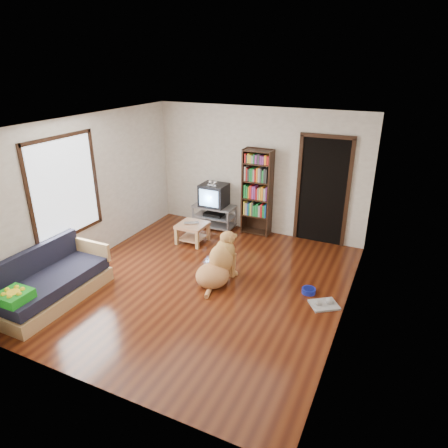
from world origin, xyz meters
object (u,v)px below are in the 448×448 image
at_px(dog_bowl, 309,291).
at_px(laptop, 191,224).
at_px(green_cushion, 14,296).
at_px(bookshelf, 257,188).
at_px(grey_rag, 324,305).
at_px(tv_stand, 214,215).
at_px(dog, 219,264).
at_px(crt_tv, 214,195).
at_px(coffee_table, 192,229).
at_px(sofa, 51,284).

bearing_deg(dog_bowl, laptop, 161.97).
relative_size(green_cushion, bookshelf, 0.22).
height_order(green_cushion, bookshelf, bookshelf).
relative_size(dog_bowl, grey_rag, 0.55).
bearing_deg(tv_stand, dog, -61.59).
bearing_deg(crt_tv, green_cushion, -101.05).
xyz_separation_m(green_cushion, tv_stand, (0.85, 4.33, -0.22)).
bearing_deg(grey_rag, tv_stand, 144.76).
relative_size(dog_bowl, dog, 0.21).
relative_size(laptop, coffee_table, 0.53).
bearing_deg(green_cushion, laptop, 75.67).
xyz_separation_m(grey_rag, dog, (-1.76, -0.02, 0.30)).
xyz_separation_m(laptop, coffee_table, (0.00, 0.03, -0.13)).
distance_m(coffee_table, dog, 1.63).
xyz_separation_m(dog_bowl, coffee_table, (-2.61, 0.88, 0.24)).
height_order(grey_rag, bookshelf, bookshelf).
distance_m(dog_bowl, sofa, 4.00).
height_order(laptop, dog_bowl, laptop).
distance_m(crt_tv, dog, 2.39).
distance_m(laptop, tv_stand, 0.94).
relative_size(laptop, dog, 0.28).
distance_m(grey_rag, bookshelf, 3.02).
relative_size(laptop, crt_tv, 0.51).
xyz_separation_m(green_cushion, laptop, (0.81, 3.40, -0.07)).
xyz_separation_m(coffee_table, dog, (1.15, -1.15, 0.03)).
bearing_deg(crt_tv, bookshelf, 4.32).
distance_m(grey_rag, coffee_table, 3.13).
height_order(green_cushion, crt_tv, crt_tv).
bearing_deg(bookshelf, grey_rag, -47.87).
xyz_separation_m(green_cushion, crt_tv, (0.85, 4.35, 0.26)).
xyz_separation_m(grey_rag, coffee_table, (-2.91, 1.13, 0.27)).
distance_m(dog_bowl, tv_stand, 3.13).
height_order(dog_bowl, crt_tv, crt_tv).
relative_size(bookshelf, dog, 1.71).
bearing_deg(crt_tv, tv_stand, -90.00).
distance_m(bookshelf, dog, 2.25).
height_order(tv_stand, coffee_table, tv_stand).
xyz_separation_m(sofa, dog, (2.08, 1.58, 0.05)).
bearing_deg(sofa, laptop, 70.93).
height_order(tv_stand, sofa, sofa).
distance_m(laptop, dog, 1.61).
xyz_separation_m(tv_stand, coffee_table, (-0.04, -0.90, 0.01)).
height_order(grey_rag, coffee_table, coffee_table).
bearing_deg(laptop, grey_rag, -52.25).
height_order(crt_tv, sofa, crt_tv).
height_order(laptop, bookshelf, bookshelf).
xyz_separation_m(dog_bowl, tv_stand, (-2.57, 1.78, 0.23)).
bearing_deg(green_cushion, crt_tv, 78.02).
bearing_deg(crt_tv, grey_rag, -35.54).
distance_m(laptop, grey_rag, 3.13).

